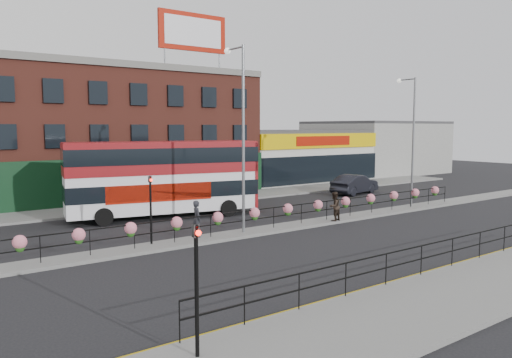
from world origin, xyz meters
TOP-DOWN VIEW (x-y plane):
  - ground at (0.00, 0.00)m, footprint 120.00×120.00m
  - south_pavement at (0.00, -12.00)m, footprint 60.00×4.00m
  - north_pavement at (0.00, 12.00)m, footprint 60.00×4.00m
  - median at (0.00, 0.00)m, footprint 60.00×1.60m
  - yellow_line_inner at (0.00, -9.70)m, footprint 60.00×0.10m
  - yellow_line_outer at (0.00, -9.88)m, footprint 60.00×0.10m
  - brick_building at (-4.00, 19.96)m, footprint 25.00×12.21m
  - supermarket at (16.00, 19.90)m, footprint 15.00×12.25m
  - warehouse_east at (30.75, 20.00)m, footprint 14.50×12.00m
  - billboard at (2.50, 14.99)m, footprint 6.00×0.29m
  - median_railing at (-0.00, 0.00)m, footprint 30.04×0.56m
  - south_railing at (-2.00, -10.10)m, footprint 20.04×0.05m
  - double_decker_bus at (-4.07, 7.07)m, footprint 11.99×5.05m
  - car at (13.71, 7.63)m, footprint 3.71×5.69m
  - pedestrian_a at (-5.54, 0.41)m, footprint 0.84×0.70m
  - pedestrian_b at (3.06, -0.55)m, footprint 1.08×0.96m
  - lamp_column_west at (-3.02, 0.23)m, footprint 0.35×1.69m
  - lamp_column_east at (11.30, 0.41)m, footprint 0.32×1.55m
  - traffic_light_south at (-12.00, -11.01)m, footprint 0.15×0.28m
  - traffic_light_median at (-8.00, 0.39)m, footprint 0.15×0.28m

SIDE VIEW (x-z plane):
  - ground at x=0.00m, z-range 0.00..0.00m
  - yellow_line_inner at x=0.00m, z-range 0.00..0.01m
  - yellow_line_outer at x=0.00m, z-range 0.00..0.01m
  - south_pavement at x=0.00m, z-range 0.00..0.15m
  - north_pavement at x=0.00m, z-range 0.00..0.15m
  - median at x=0.00m, z-range 0.00..0.15m
  - car at x=13.71m, z-range 0.00..1.65m
  - south_railing at x=-2.00m, z-range 0.40..1.52m
  - pedestrian_b at x=3.06m, z-range 0.15..1.87m
  - median_railing at x=0.00m, z-range 0.43..1.66m
  - pedestrian_a at x=-5.54m, z-range 0.15..1.98m
  - traffic_light_south at x=-12.00m, z-range 0.64..4.29m
  - traffic_light_median at x=-8.00m, z-range 0.64..4.29m
  - supermarket at x=16.00m, z-range 0.00..5.30m
  - double_decker_bus at x=-4.07m, z-range 0.54..5.26m
  - warehouse_east at x=30.75m, z-range 0.00..6.30m
  - brick_building at x=-4.00m, z-range -0.02..10.28m
  - lamp_column_east at x=11.30m, z-range 0.97..9.80m
  - lamp_column_west at x=-3.02m, z-range 1.04..10.65m
  - billboard at x=2.50m, z-range 10.98..15.38m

